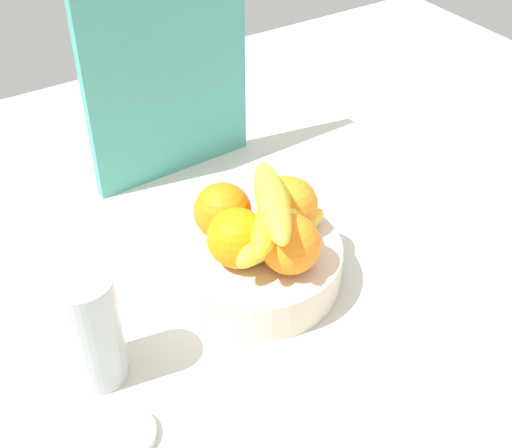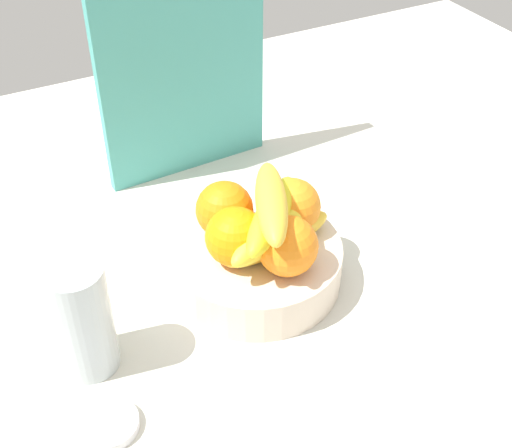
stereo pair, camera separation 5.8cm
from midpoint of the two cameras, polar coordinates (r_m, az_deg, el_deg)
name	(u,v)px [view 2 (the right image)]	position (r cm, az deg, el deg)	size (l,w,h in cm)	color
ground_plane	(271,276)	(99.42, 2.91, -4.36)	(180.00, 140.00, 3.00)	beige
fruit_bowl	(256,264)	(94.51, 1.77, -3.36)	(23.53, 23.53, 6.04)	beige
orange_front_left	(225,210)	(92.41, -0.83, 1.16)	(7.90, 7.90, 7.90)	orange
orange_front_right	(235,237)	(87.95, 0.17, -1.12)	(7.90, 7.90, 7.90)	orange
orange_center	(288,246)	(86.84, 4.57, -1.89)	(7.90, 7.90, 7.90)	orange
orange_back_left	(293,207)	(93.14, 4.85, 1.35)	(7.90, 7.90, 7.90)	orange
banana_bunch	(274,222)	(88.33, 3.41, 0.13)	(18.26, 17.15, 10.60)	yellow
cutting_board	(183,70)	(110.22, -4.55, 12.63)	(28.00, 1.80, 36.00)	teal
thermos_tumbler	(82,319)	(82.48, -12.28, -7.78)	(7.14, 7.14, 15.41)	#B4BFC3
jar_lid	(109,424)	(81.40, -10.05, -16.13)	(6.83, 6.83, 1.17)	white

